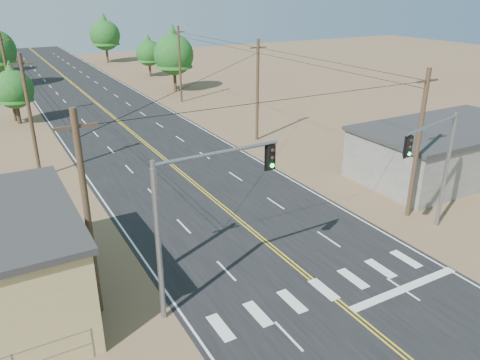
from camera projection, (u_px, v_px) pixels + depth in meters
road at (168, 162)px, 41.95m from camera, size 15.00×200.00×0.02m
building_right at (446, 152)px, 38.51m from camera, size 15.00×8.00×4.00m
utility_pole_left_near at (88, 216)px, 20.74m from camera, size 1.80×0.30×10.00m
utility_pole_left_mid at (30, 116)px, 36.86m from camera, size 1.80×0.30×10.00m
utility_pole_left_far at (8, 77)px, 52.99m from camera, size 1.80×0.30×10.00m
utility_pole_right_near at (418, 144)px, 30.25m from camera, size 1.80×0.30×10.00m
utility_pole_right_mid at (257, 90)px, 46.38m from camera, size 1.80×0.30×10.00m
utility_pole_right_far at (180, 64)px, 62.51m from camera, size 1.80×0.30×10.00m
signal_mast_left at (194, 207)px, 21.03m from camera, size 6.37×0.47×7.92m
signal_mast_right at (437, 158)px, 27.79m from camera, size 5.82×1.74×7.61m
tree_left_near at (13, 85)px, 52.33m from camera, size 4.33×4.33×7.21m
tree_right_near at (173, 51)px, 68.58m from camera, size 5.89×5.89×9.82m
tree_right_mid at (149, 50)px, 81.04m from camera, size 4.41×4.41×7.34m
tree_right_far at (105, 32)px, 95.87m from camera, size 6.01×6.01×10.02m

